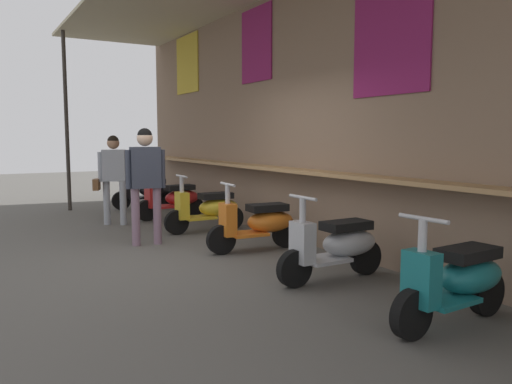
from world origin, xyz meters
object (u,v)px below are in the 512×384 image
object	(u,v)px
scooter_red	(174,199)
scooter_orange	(260,223)
scooter_teal	(458,280)
scooter_black	(147,191)
scooter_silver	(338,245)
scooter_yellow	(209,209)
shopper_browsing	(146,173)
shopper_with_handbag	(113,171)

from	to	relation	value
scooter_red	scooter_orange	world-z (taller)	same
scooter_red	scooter_orange	size ratio (longest dim) A/B	1.00
scooter_red	scooter_teal	bearing A→B (deg)	86.01
scooter_orange	scooter_teal	bearing A→B (deg)	94.44
scooter_black	scooter_silver	bearing A→B (deg)	93.71
scooter_yellow	scooter_orange	distance (m)	1.66
scooter_silver	shopper_browsing	bearing A→B (deg)	-66.72
scooter_yellow	scooter_red	bearing A→B (deg)	-88.08
scooter_red	scooter_teal	world-z (taller)	same
scooter_silver	shopper_browsing	xyz separation A→B (m)	(-2.85, -1.25, 0.67)
scooter_silver	scooter_teal	bearing A→B (deg)	89.65
scooter_red	shopper_browsing	world-z (taller)	shopper_browsing
scooter_black	scooter_silver	xyz separation A→B (m)	(6.61, 0.00, 0.00)
shopper_with_handbag	shopper_browsing	bearing A→B (deg)	20.98
scooter_black	shopper_browsing	size ratio (longest dim) A/B	0.82
scooter_black	scooter_orange	size ratio (longest dim) A/B	1.00
shopper_browsing	shopper_with_handbag	bearing A→B (deg)	5.74
scooter_red	scooter_teal	size ratio (longest dim) A/B	1.00
scooter_yellow	shopper_browsing	xyz separation A→B (m)	(0.50, -1.25, 0.67)
scooter_red	scooter_silver	xyz separation A→B (m)	(4.96, 0.00, 0.00)
scooter_black	shopper_with_handbag	distance (m)	2.23
scooter_yellow	scooter_silver	bearing A→B (deg)	91.91
scooter_silver	shopper_browsing	size ratio (longest dim) A/B	0.82
scooter_black	shopper_browsing	bearing A→B (deg)	75.39
shopper_browsing	scooter_yellow	bearing A→B (deg)	-61.24
scooter_orange	scooter_black	bearing A→B (deg)	-85.56
scooter_black	scooter_orange	world-z (taller)	same
scooter_teal	shopper_with_handbag	world-z (taller)	shopper_with_handbag
scooter_silver	shopper_browsing	distance (m)	3.18
scooter_orange	scooter_yellow	bearing A→B (deg)	-85.56
scooter_red	scooter_yellow	world-z (taller)	same
scooter_red	scooter_yellow	xyz separation A→B (m)	(1.61, 0.00, 0.00)
scooter_silver	scooter_teal	xyz separation A→B (m)	(1.58, -0.00, 0.00)
scooter_yellow	shopper_browsing	world-z (taller)	shopper_browsing
scooter_black	scooter_red	size ratio (longest dim) A/B	1.00
scooter_black	shopper_with_handbag	size ratio (longest dim) A/B	0.87
scooter_orange	shopper_with_handbag	world-z (taller)	shopper_with_handbag
scooter_red	scooter_silver	bearing A→B (deg)	86.01
scooter_yellow	scooter_teal	xyz separation A→B (m)	(4.93, -0.00, 0.00)
scooter_black	scooter_teal	distance (m)	8.19
scooter_teal	scooter_black	bearing A→B (deg)	-92.97
scooter_red	shopper_browsing	xyz separation A→B (m)	(2.11, -1.25, 0.67)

